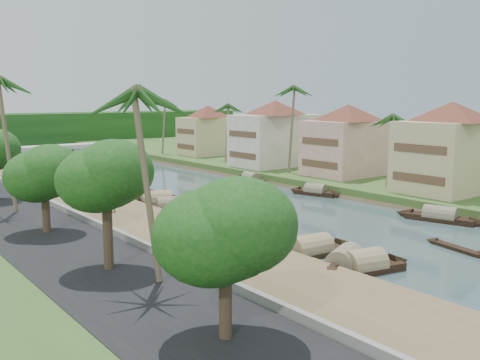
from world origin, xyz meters
TOP-DOWN VIEW (x-y plane):
  - ground at (0.00, 0.00)m, footprint 220.00×220.00m
  - left_bank at (-16.00, 20.00)m, footprint 10.00×180.00m
  - right_bank at (19.00, 20.00)m, footprint 16.00×180.00m
  - retaining_wall at (-20.20, 20.00)m, footprint 0.40×180.00m
  - far_right_fill at (56.00, 20.00)m, footprint 60.00×220.00m
  - treeline at (0.00, 100.00)m, footprint 120.00×14.00m
  - bridge at (0.00, 72.00)m, footprint 28.00×4.00m
  - building_near at (18.99, -2.00)m, footprint 14.85×14.85m
  - building_mid at (19.99, 14.00)m, footprint 14.11×14.11m
  - building_far at (18.99, 28.00)m, footprint 15.59×15.59m
  - building_distant at (19.99, 48.00)m, footprint 12.62×12.62m
  - sampan_0 at (-9.32, -11.31)m, footprint 8.86×5.16m
  - sampan_1 at (-8.80, -12.57)m, footprint 8.15×3.54m
  - sampan_2 at (-8.97, -7.61)m, footprint 9.24×2.86m
  - sampan_3 at (-9.22, -1.99)m, footprint 8.19×3.19m
  - sampan_4 at (-9.85, 1.82)m, footprint 8.24×2.81m
  - sampan_5 at (-8.00, 2.77)m, footprint 6.44×3.08m
  - sampan_6 at (-8.90, 6.98)m, footprint 8.34×2.33m
  - sampan_7 at (-8.95, 10.80)m, footprint 7.35×1.84m
  - sampan_8 at (-8.28, 16.45)m, footprint 7.79×4.81m
  - sampan_9 at (-8.78, 13.20)m, footprint 8.16×5.00m
  - sampan_10 at (-8.88, 17.12)m, footprint 8.26×2.46m
  - sampan_11 at (-8.90, 22.34)m, footprint 7.67×2.09m
  - sampan_12 at (-8.61, 29.55)m, footprint 7.48×3.16m
  - sampan_13 at (-10.05, 33.28)m, footprint 8.03×2.11m
  - sampan_14 at (9.12, -7.21)m, footprint 4.02×9.13m
  - sampan_15 at (9.80, 10.04)m, footprint 3.61×7.53m
  - sampan_16 at (9.97, 22.91)m, footprint 2.30×7.89m
  - canoe_0 at (1.19, -13.56)m, footprint 2.11×6.40m
  - canoe_1 at (-10.47, -3.40)m, footprint 4.74×0.78m
  - canoe_2 at (-6.04, 16.39)m, footprint 5.35×1.33m
  - palm_1 at (16.00, 4.05)m, footprint 3.20×3.20m
  - palm_2 at (15.00, 20.27)m, footprint 3.20×3.20m
  - palm_3 at (16.00, 36.87)m, footprint 3.20×3.20m
  - palm_4 at (-23.00, -9.19)m, footprint 3.20×3.20m
  - palm_5 at (-24.00, 15.32)m, footprint 3.20×3.20m
  - palm_7 at (14.00, 54.61)m, footprint 3.20×3.20m
  - tree_0 at (-24.00, -17.27)m, footprint 5.10×5.10m
  - tree_1 at (-24.00, -5.18)m, footprint 4.80×4.80m
  - tree_2 at (-24.00, 6.33)m, footprint 4.90×4.90m
  - tree_6 at (24.00, 28.69)m, footprint 4.42×4.42m
  - person_near at (-16.20, -1.15)m, footprint 0.76×0.67m
  - person_far at (-15.75, 12.64)m, footprint 0.98×0.83m

SIDE VIEW (x-z plane):
  - ground at x=0.00m, z-range 0.00..0.00m
  - canoe_0 at x=1.19m, z-range -0.32..0.52m
  - canoe_2 at x=-6.04m, z-range -0.29..0.49m
  - canoe_1 at x=-10.47m, z-range -0.28..0.48m
  - left_bank at x=-16.00m, z-range 0.00..0.80m
  - sampan_12 at x=-8.61m, z-range -0.50..1.31m
  - sampan_16 at x=9.97m, z-range -0.56..1.38m
  - sampan_7 at x=-8.95m, z-range -0.58..1.40m
  - sampan_15 at x=9.80m, z-range -0.60..1.42m
  - sampan_5 at x=-8.00m, z-range -0.61..1.43m
  - sampan_9 at x=-8.78m, z-range -0.64..1.47m
  - sampan_3 at x=-9.22m, z-range -0.67..1.50m
  - sampan_14 at x=9.12m, z-range -0.68..1.51m
  - sampan_13 at x=-10.05m, z-range -0.68..1.51m
  - sampan_11 at x=-8.90m, z-range -0.68..1.51m
  - sampan_10 at x=-8.88m, z-range -0.70..1.54m
  - sampan_4 at x=-9.85m, z-range -0.73..1.56m
  - sampan_0 at x=-9.32m, z-range -0.74..1.58m
  - sampan_1 at x=-8.80m, z-range -0.75..1.59m
  - sampan_2 at x=-8.97m, z-range -0.77..1.61m
  - sampan_8 at x=-8.28m, z-range -0.76..1.60m
  - sampan_6 at x=-8.90m, z-range -0.80..1.64m
  - far_right_fill at x=56.00m, z-range 0.00..1.15m
  - right_bank at x=19.00m, z-range 0.00..1.20m
  - retaining_wall at x=-20.20m, z-range 0.80..1.90m
  - person_near at x=-16.20m, z-range 0.80..2.54m
  - person_far at x=-15.75m, z-range 0.80..2.58m
  - bridge at x=0.00m, z-range 0.52..2.92m
  - treeline at x=0.00m, z-range 0.00..8.00m
  - building_distant at x=19.99m, z-range 1.28..10.48m
  - tree_2 at x=-24.00m, z-range 2.64..9.28m
  - tree_0 at x=-24.00m, z-range 2.67..9.55m
  - building_mid at x=19.99m, z-range 1.28..10.98m
  - building_near at x=18.99m, z-range 1.28..11.48m
  - building_far at x=18.99m, z-range 1.28..11.48m
  - tree_6 at x=24.00m, z-range 2.96..10.34m
  - tree_1 at x=-24.00m, z-range 3.19..10.92m
  - palm_1 at x=16.00m, z-range 4.46..14.44m
  - palm_3 at x=16.00m, z-range 4.89..15.81m
  - palm_7 at x=14.00m, z-range 5.24..16.89m
  - palm_4 at x=-23.00m, z-range 5.75..18.04m
  - palm_2 at x=15.00m, z-range 6.14..19.74m
  - palm_5 at x=-24.00m, z-range 6.31..19.86m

